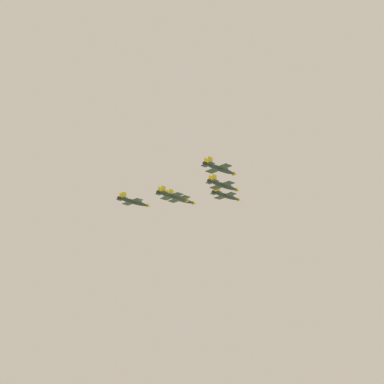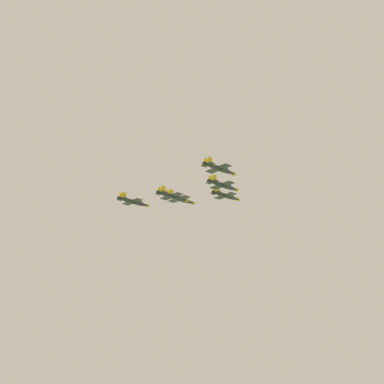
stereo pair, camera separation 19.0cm
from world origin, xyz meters
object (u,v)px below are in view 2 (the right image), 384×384
(jet_lead, at_px, (226,196))
(jet_left_wingman, at_px, (180,199))
(jet_slot_rear, at_px, (173,196))
(jet_left_outer, at_px, (134,202))
(jet_right_outer, at_px, (220,169))
(jet_right_wingman, at_px, (223,185))

(jet_lead, distance_m, jet_left_wingman, 21.58)
(jet_lead, xyz_separation_m, jet_slot_rear, (-2.62, 32.66, -7.77))
(jet_left_outer, bearing_deg, jet_left_wingman, -41.29)
(jet_left_wingman, height_order, jet_slot_rear, jet_left_wingman)
(jet_right_outer, xyz_separation_m, jet_slot_rear, (27.76, 2.23, -4.46))
(jet_lead, relative_size, jet_left_outer, 0.99)
(jet_lead, relative_size, jet_left_wingman, 0.98)
(jet_right_wingman, distance_m, jet_left_outer, 44.89)
(jet_right_wingman, height_order, jet_left_outer, jet_right_wingman)
(jet_lead, distance_m, jet_right_wingman, 21.65)
(jet_right_wingman, distance_m, jet_slot_rear, 22.14)
(jet_lead, xyz_separation_m, jet_left_wingman, (12.57, 17.44, -1.89))
(jet_left_outer, distance_m, jet_right_outer, 55.70)
(jet_left_outer, relative_size, jet_right_outer, 1.03)
(jet_left_wingman, relative_size, jet_slot_rear, 1.05)
(jet_left_wingman, relative_size, jet_right_wingman, 1.00)
(jet_left_outer, bearing_deg, jet_right_wingman, -69.51)
(jet_left_wingman, xyz_separation_m, jet_right_outer, (-42.95, 12.99, -1.43))
(jet_left_wingman, xyz_separation_m, jet_right_wingman, (-27.76, -2.23, -0.62))
(jet_left_outer, distance_m, jet_slot_rear, 28.17)
(jet_lead, xyz_separation_m, jet_right_wingman, (-15.19, 15.22, -2.50))
(jet_right_wingman, relative_size, jet_left_outer, 1.01)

